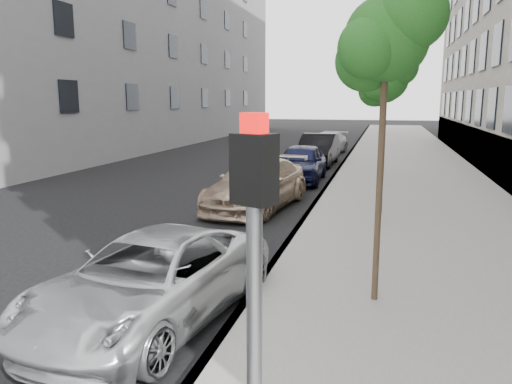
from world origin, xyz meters
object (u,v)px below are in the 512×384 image
at_px(tree_far, 387,88).
at_px(signal_pole, 254,305).
at_px(sedan_blue, 301,163).
at_px(suv, 257,184).
at_px(sedan_black, 318,150).
at_px(tree_mid, 387,79).
at_px(tree_near, 388,39).
at_px(minivan, 151,280).
at_px(sedan_rear, 328,143).

bearing_deg(tree_far, signal_pole, -92.24).
relative_size(signal_pole, sedan_blue, 0.69).
height_order(suv, sedan_black, sedan_black).
bearing_deg(tree_mid, signal_pole, -93.49).
bearing_deg(sedan_black, signal_pole, -82.03).
relative_size(tree_near, tree_far, 1.10).
bearing_deg(tree_mid, sedan_blue, 119.46).
relative_size(tree_mid, minivan, 0.96).
distance_m(tree_near, sedan_blue, 13.29).
xyz_separation_m(tree_near, tree_far, (-0.00, 13.00, -0.42)).
bearing_deg(tree_near, tree_far, 90.00).
relative_size(tree_mid, sedan_black, 0.94).
bearing_deg(suv, sedan_black, 95.09).
xyz_separation_m(tree_mid, minivan, (-3.33, -7.88, -3.25)).
height_order(tree_mid, sedan_rear, tree_mid).
relative_size(sedan_black, sedan_rear, 1.05).
xyz_separation_m(minivan, suv, (-0.47, 8.32, 0.08)).
xyz_separation_m(tree_far, suv, (-3.80, -6.05, -3.08)).
xyz_separation_m(sedan_black, sedan_rear, (-0.14, 5.62, -0.13)).
relative_size(tree_far, suv, 0.87).
distance_m(tree_near, tree_mid, 6.51).
relative_size(tree_near, tree_mid, 1.08).
height_order(tree_mid, sedan_black, tree_mid).
xyz_separation_m(signal_pole, minivan, (-2.62, 3.77, -1.45)).
relative_size(tree_mid, signal_pole, 1.45).
distance_m(tree_far, sedan_blue, 4.55).
height_order(signal_pole, suv, signal_pole).
bearing_deg(minivan, signal_pole, -46.33).
height_order(signal_pole, sedan_black, signal_pole).
bearing_deg(tree_far, tree_near, -90.00).
xyz_separation_m(tree_mid, signal_pole, (-0.71, -11.65, -1.80)).
relative_size(tree_near, sedan_rear, 1.06).
bearing_deg(sedan_blue, signal_pole, -82.57).
height_order(tree_far, sedan_blue, tree_far).
relative_size(tree_far, sedan_rear, 0.96).
distance_m(tree_near, minivan, 5.08).
relative_size(minivan, sedan_blue, 1.05).
xyz_separation_m(tree_near, suv, (-3.80, 6.95, -3.50)).
bearing_deg(suv, tree_mid, 0.87).
relative_size(tree_near, minivan, 1.03).
height_order(minivan, sedan_blue, sedan_blue).
xyz_separation_m(tree_far, sedan_rear, (-3.47, 10.47, -3.15)).
xyz_separation_m(signal_pole, sedan_rear, (-2.76, 28.61, -1.44)).
distance_m(sedan_blue, sedan_rear, 11.08).
xyz_separation_m(tree_far, minivan, (-3.33, -14.38, -3.16)).
bearing_deg(sedan_black, tree_near, -77.97).
bearing_deg(sedan_rear, minivan, -82.22).
bearing_deg(minivan, sedan_blue, 98.90).
height_order(minivan, suv, suv).
bearing_deg(signal_pole, tree_mid, 109.29).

